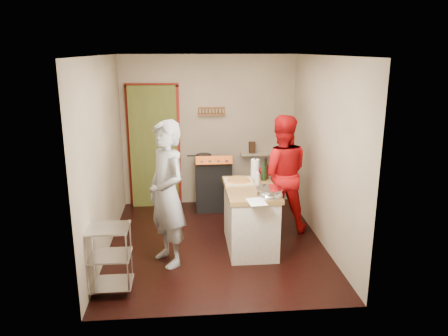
{
  "coord_description": "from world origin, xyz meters",
  "views": [
    {
      "loc": [
        -0.39,
        -5.74,
        2.68
      ],
      "look_at": [
        0.11,
        0.0,
        1.11
      ],
      "focal_mm": 35.0,
      "sensor_mm": 36.0,
      "label": 1
    }
  ],
  "objects_px": {
    "island": "(251,215)",
    "person_stripe": "(167,194)",
    "wire_shelving": "(109,257)",
    "stove": "(213,183)",
    "person_red": "(281,174)"
  },
  "relations": [
    {
      "from": "person_red",
      "to": "person_stripe",
      "type": "bearing_deg",
      "value": 35.48
    },
    {
      "from": "wire_shelving",
      "to": "island",
      "type": "relative_size",
      "value": 0.61
    },
    {
      "from": "island",
      "to": "person_stripe",
      "type": "bearing_deg",
      "value": -161.74
    },
    {
      "from": "wire_shelving",
      "to": "island",
      "type": "height_order",
      "value": "island"
    },
    {
      "from": "stove",
      "to": "wire_shelving",
      "type": "height_order",
      "value": "stove"
    },
    {
      "from": "person_stripe",
      "to": "person_red",
      "type": "relative_size",
      "value": 1.05
    },
    {
      "from": "island",
      "to": "person_stripe",
      "type": "height_order",
      "value": "person_stripe"
    },
    {
      "from": "person_stripe",
      "to": "person_red",
      "type": "height_order",
      "value": "person_stripe"
    },
    {
      "from": "island",
      "to": "person_stripe",
      "type": "relative_size",
      "value": 0.71
    },
    {
      "from": "stove",
      "to": "person_stripe",
      "type": "height_order",
      "value": "person_stripe"
    },
    {
      "from": "stove",
      "to": "person_red",
      "type": "height_order",
      "value": "person_red"
    },
    {
      "from": "stove",
      "to": "island",
      "type": "bearing_deg",
      "value": -75.22
    },
    {
      "from": "wire_shelving",
      "to": "island",
      "type": "bearing_deg",
      "value": 30.73
    },
    {
      "from": "stove",
      "to": "wire_shelving",
      "type": "xyz_separation_m",
      "value": [
        -1.33,
        -2.62,
        -0.01
      ]
    },
    {
      "from": "island",
      "to": "wire_shelving",
      "type": "bearing_deg",
      "value": -149.27
    }
  ]
}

